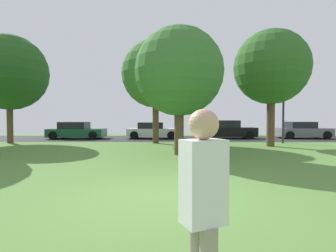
{
  "coord_description": "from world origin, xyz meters",
  "views": [
    {
      "loc": [
        0.15,
        -5.61,
        1.68
      ],
      "look_at": [
        0.0,
        5.77,
        1.33
      ],
      "focal_mm": 28.31,
      "sensor_mm": 36.0,
      "label": 1
    }
  ],
  "objects_px": {
    "street_lamp_post": "(283,109)",
    "parked_car_white": "(153,131)",
    "birch_tree_lone": "(9,73)",
    "parked_car_black": "(227,130)",
    "maple_tree_far": "(271,67)",
    "person_catcher": "(203,210)",
    "parked_car_green": "(76,131)",
    "oak_tree_center": "(156,74)",
    "maple_tree_near": "(179,72)",
    "parked_car_grey": "(302,131)"
  },
  "relations": [
    {
      "from": "street_lamp_post",
      "to": "parked_car_white",
      "type": "bearing_deg",
      "value": 156.93
    },
    {
      "from": "birch_tree_lone",
      "to": "parked_car_black",
      "type": "distance_m",
      "value": 16.58
    },
    {
      "from": "birch_tree_lone",
      "to": "street_lamp_post",
      "type": "xyz_separation_m",
      "value": [
        18.31,
        0.23,
        -2.45
      ]
    },
    {
      "from": "parked_car_white",
      "to": "maple_tree_far",
      "type": "bearing_deg",
      "value": -38.78
    },
    {
      "from": "person_catcher",
      "to": "parked_car_green",
      "type": "height_order",
      "value": "person_catcher"
    },
    {
      "from": "parked_car_black",
      "to": "street_lamp_post",
      "type": "distance_m",
      "value": 5.28
    },
    {
      "from": "street_lamp_post",
      "to": "maple_tree_far",
      "type": "bearing_deg",
      "value": -127.65
    },
    {
      "from": "birch_tree_lone",
      "to": "parked_car_white",
      "type": "distance_m",
      "value": 10.95
    },
    {
      "from": "person_catcher",
      "to": "parked_car_green",
      "type": "xyz_separation_m",
      "value": [
        -7.95,
        19.29,
        -0.35
      ]
    },
    {
      "from": "oak_tree_center",
      "to": "parked_car_black",
      "type": "height_order",
      "value": "oak_tree_center"
    },
    {
      "from": "birch_tree_lone",
      "to": "parked_car_white",
      "type": "relative_size",
      "value": 1.73
    },
    {
      "from": "maple_tree_far",
      "to": "maple_tree_near",
      "type": "height_order",
      "value": "maple_tree_far"
    },
    {
      "from": "maple_tree_far",
      "to": "person_catcher",
      "type": "distance_m",
      "value": 15.25
    },
    {
      "from": "oak_tree_center",
      "to": "person_catcher",
      "type": "distance_m",
      "value": 16.0
    },
    {
      "from": "maple_tree_far",
      "to": "person_catcher",
      "type": "height_order",
      "value": "maple_tree_far"
    },
    {
      "from": "parked_car_green",
      "to": "parked_car_black",
      "type": "height_order",
      "value": "parked_car_black"
    },
    {
      "from": "parked_car_green",
      "to": "parked_car_grey",
      "type": "distance_m",
      "value": 18.54
    },
    {
      "from": "maple_tree_near",
      "to": "parked_car_grey",
      "type": "xyz_separation_m",
      "value": [
        10.48,
        9.86,
        -3.15
      ]
    },
    {
      "from": "person_catcher",
      "to": "parked_car_green",
      "type": "bearing_deg",
      "value": 87.71
    },
    {
      "from": "oak_tree_center",
      "to": "parked_car_grey",
      "type": "relative_size",
      "value": 1.63
    },
    {
      "from": "parked_car_white",
      "to": "parked_car_green",
      "type": "bearing_deg",
      "value": -176.84
    },
    {
      "from": "person_catcher",
      "to": "parked_car_white",
      "type": "height_order",
      "value": "person_catcher"
    },
    {
      "from": "oak_tree_center",
      "to": "maple_tree_far",
      "type": "height_order",
      "value": "maple_tree_far"
    },
    {
      "from": "oak_tree_center",
      "to": "person_catcher",
      "type": "height_order",
      "value": "oak_tree_center"
    },
    {
      "from": "street_lamp_post",
      "to": "birch_tree_lone",
      "type": "bearing_deg",
      "value": -179.28
    },
    {
      "from": "parked_car_black",
      "to": "maple_tree_near",
      "type": "bearing_deg",
      "value": -113.51
    },
    {
      "from": "maple_tree_far",
      "to": "parked_car_green",
      "type": "distance_m",
      "value": 15.22
    },
    {
      "from": "maple_tree_near",
      "to": "parked_car_black",
      "type": "height_order",
      "value": "maple_tree_near"
    },
    {
      "from": "person_catcher",
      "to": "parked_car_white",
      "type": "bearing_deg",
      "value": 70.45
    },
    {
      "from": "oak_tree_center",
      "to": "parked_car_green",
      "type": "bearing_deg",
      "value": 150.59
    },
    {
      "from": "oak_tree_center",
      "to": "parked_car_white",
      "type": "height_order",
      "value": "oak_tree_center"
    },
    {
      "from": "parked_car_green",
      "to": "person_catcher",
      "type": "bearing_deg",
      "value": -67.61
    },
    {
      "from": "maple_tree_near",
      "to": "street_lamp_post",
      "type": "xyz_separation_m",
      "value": [
        7.14,
        5.72,
        -1.53
      ]
    },
    {
      "from": "maple_tree_far",
      "to": "parked_car_grey",
      "type": "xyz_separation_m",
      "value": [
        4.96,
        6.24,
        -4.02
      ]
    },
    {
      "from": "maple_tree_far",
      "to": "parked_car_white",
      "type": "distance_m",
      "value": 10.3
    },
    {
      "from": "oak_tree_center",
      "to": "parked_car_black",
      "type": "xyz_separation_m",
      "value": [
        5.7,
        4.42,
        -3.91
      ]
    },
    {
      "from": "parked_car_green",
      "to": "parked_car_grey",
      "type": "relative_size",
      "value": 1.06
    },
    {
      "from": "birch_tree_lone",
      "to": "parked_car_green",
      "type": "xyz_separation_m",
      "value": [
        3.12,
        3.73,
        -4.08
      ]
    },
    {
      "from": "birch_tree_lone",
      "to": "street_lamp_post",
      "type": "height_order",
      "value": "birch_tree_lone"
    },
    {
      "from": "person_catcher",
      "to": "parked_car_white",
      "type": "xyz_separation_m",
      "value": [
        -1.76,
        19.63,
        -0.37
      ]
    },
    {
      "from": "person_catcher",
      "to": "parked_car_black",
      "type": "xyz_separation_m",
      "value": [
        4.41,
        19.96,
        -0.3
      ]
    },
    {
      "from": "maple_tree_near",
      "to": "parked_car_grey",
      "type": "height_order",
      "value": "maple_tree_near"
    },
    {
      "from": "parked_car_green",
      "to": "parked_car_white",
      "type": "distance_m",
      "value": 6.19
    },
    {
      "from": "parked_car_grey",
      "to": "maple_tree_far",
      "type": "bearing_deg",
      "value": -128.47
    },
    {
      "from": "maple_tree_near",
      "to": "parked_car_black",
      "type": "xyz_separation_m",
      "value": [
        4.3,
        9.89,
        -3.1
      ]
    },
    {
      "from": "maple_tree_near",
      "to": "birch_tree_lone",
      "type": "distance_m",
      "value": 12.48
    },
    {
      "from": "parked_car_green",
      "to": "parked_car_white",
      "type": "height_order",
      "value": "parked_car_green"
    },
    {
      "from": "person_catcher",
      "to": "street_lamp_post",
      "type": "distance_m",
      "value": 17.42
    },
    {
      "from": "maple_tree_far",
      "to": "birch_tree_lone",
      "type": "distance_m",
      "value": 16.8
    },
    {
      "from": "maple_tree_near",
      "to": "parked_car_grey",
      "type": "bearing_deg",
      "value": 43.26
    }
  ]
}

